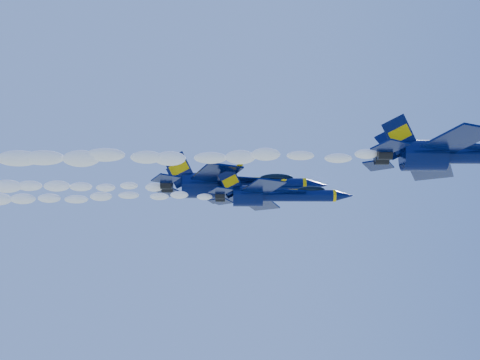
{
  "coord_description": "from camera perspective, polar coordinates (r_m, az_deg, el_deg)",
  "views": [
    {
      "loc": [
        -1.6,
        -70.44,
        131.2
      ],
      "look_at": [
        -0.84,
        -3.99,
        152.15
      ],
      "focal_mm": 50.0,
      "sensor_mm": 36.0,
      "label": 1
    }
  ],
  "objects": [
    {
      "name": "jet_lead",
      "position": [
        62.77,
        18.53,
        2.07
      ],
      "size": [
        18.05,
        14.81,
        6.71
      ],
      "color": "#040D3A"
    },
    {
      "name": "smoke_trail_jet_lead",
      "position": [
        61.21,
        -15.55,
        1.82
      ],
      "size": [
        57.24,
        2.3,
        2.07
      ],
      "primitive_type": "ellipsoid",
      "color": "white"
    },
    {
      "name": "jet_second",
      "position": [
        72.82,
        3.04,
        -1.29
      ],
      "size": [
        15.11,
        12.4,
        5.62
      ],
      "color": "#040D3A"
    },
    {
      "name": "jet_third",
      "position": [
        77.2,
        -0.56,
        -0.38
      ],
      "size": [
        19.3,
        15.83,
        7.17
      ],
      "color": "#040D3A"
    }
  ]
}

